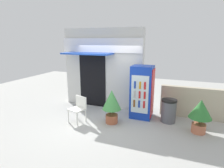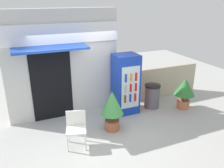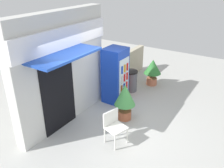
% 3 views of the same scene
% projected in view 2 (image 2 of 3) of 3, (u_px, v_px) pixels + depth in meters
% --- Properties ---
extents(ground, '(16.00, 16.00, 0.00)m').
position_uv_depth(ground, '(91.00, 135.00, 6.18)').
color(ground, '#B2B2AD').
extents(storefront_building, '(3.28, 1.12, 3.15)m').
position_uv_depth(storefront_building, '(62.00, 64.00, 6.76)').
color(storefront_building, silver).
rests_on(storefront_building, ground).
extents(drink_cooler, '(0.74, 0.71, 1.85)m').
position_uv_depth(drink_cooler, '(126.00, 84.00, 7.13)').
color(drink_cooler, '#1438B2').
rests_on(drink_cooler, ground).
extents(plastic_chair, '(0.58, 0.56, 0.86)m').
position_uv_depth(plastic_chair, '(76.00, 126.00, 5.61)').
color(plastic_chair, white).
rests_on(plastic_chair, ground).
extents(potted_plant_near_shop, '(0.62, 0.62, 1.13)m').
position_uv_depth(potted_plant_near_shop, '(112.00, 106.00, 6.20)').
color(potted_plant_near_shop, '#AD5B3D').
rests_on(potted_plant_near_shop, ground).
extents(potted_plant_curbside, '(0.66, 0.66, 1.02)m').
position_uv_depth(potted_plant_curbside, '(185.00, 89.00, 7.45)').
color(potted_plant_curbside, '#BC6B4C').
rests_on(potted_plant_curbside, ground).
extents(trash_bin, '(0.51, 0.51, 0.78)m').
position_uv_depth(trash_bin, '(152.00, 96.00, 7.60)').
color(trash_bin, '#595960').
rests_on(trash_bin, ground).
extents(stone_boundary_wall, '(2.58, 0.21, 1.10)m').
position_uv_depth(stone_boundary_wall, '(165.00, 81.00, 8.48)').
color(stone_boundary_wall, '#B7AD93').
rests_on(stone_boundary_wall, ground).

